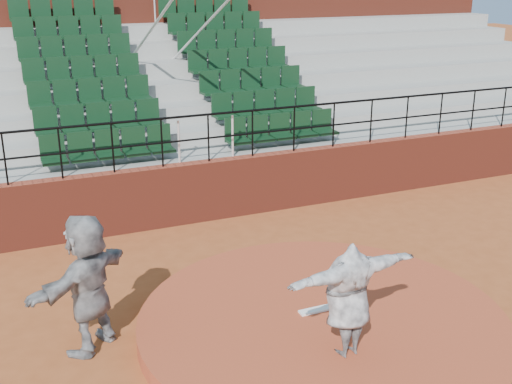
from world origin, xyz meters
TOP-DOWN VIEW (x-y plane):
  - ground at (0.00, 0.00)m, footprint 90.00×90.00m
  - pitchers_mound at (0.00, 0.00)m, footprint 5.50×5.50m
  - pitching_rubber at (0.00, 0.15)m, footprint 0.60×0.15m
  - boundary_wall at (0.00, 5.00)m, footprint 24.00×0.30m
  - wall_railing at (0.00, 5.00)m, footprint 24.04×0.05m
  - seating_deck at (0.00, 8.65)m, footprint 24.00×5.97m
  - press_box_facade at (0.00, 12.60)m, footprint 24.00×3.00m
  - pitcher at (-0.19, -0.98)m, footprint 2.02×0.73m
  - fielder at (-3.23, 0.91)m, footprint 1.83×1.67m

SIDE VIEW (x-z plane):
  - ground at x=0.00m, z-range 0.00..0.00m
  - pitchers_mound at x=0.00m, z-range 0.00..0.25m
  - pitching_rubber at x=0.00m, z-range 0.25..0.28m
  - boundary_wall at x=0.00m, z-range 0.00..1.30m
  - fielder at x=-3.23m, z-range 0.00..2.03m
  - pitcher at x=-0.19m, z-range 0.25..1.85m
  - seating_deck at x=0.00m, z-range -0.88..3.75m
  - wall_railing at x=0.00m, z-range 1.52..2.54m
  - press_box_facade at x=0.00m, z-range 0.00..7.10m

